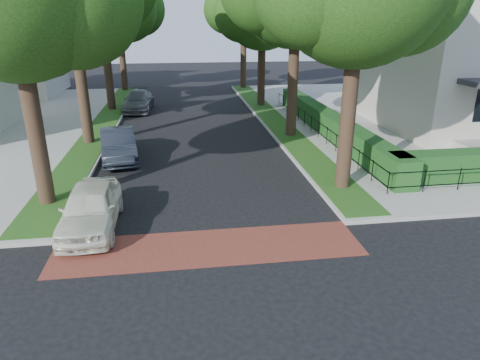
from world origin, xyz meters
name	(u,v)px	position (x,y,z in m)	size (l,w,h in m)	color
ground	(220,318)	(0.00, 0.00, 0.00)	(120.00, 120.00, 0.00)	black
sidewalk_ne	(472,114)	(19.50, 19.00, 0.07)	(30.00, 30.00, 0.15)	gray
crosswalk_far	(209,247)	(0.00, 3.20, 0.01)	(9.00, 2.20, 0.01)	maroon
grass_strip_ne	(273,119)	(5.40, 19.10, 0.16)	(1.60, 29.80, 0.02)	#194413
grass_strip_nw	(103,124)	(-5.40, 19.10, 0.16)	(1.60, 29.80, 0.02)	#194413
tree_right_far	(263,10)	(5.60, 24.22, 6.91)	(7.25, 6.23, 9.74)	black
tree_right_back	(244,7)	(5.60, 33.23, 7.27)	(7.50, 6.45, 10.20)	black
tree_left_far	(103,6)	(-5.40, 24.22, 7.12)	(7.00, 6.02, 9.86)	black
tree_left_back	(119,5)	(-5.40, 33.24, 7.41)	(7.75, 6.66, 10.44)	black
hedge_main_road	(329,123)	(7.70, 15.00, 0.75)	(1.00, 18.00, 1.20)	#1A4016
fence_main_road	(315,126)	(6.90, 15.00, 0.60)	(0.06, 18.00, 0.90)	black
parked_car_front	(91,208)	(-3.60, 5.00, 0.71)	(1.67, 4.16, 1.42)	silver
parked_car_middle	(118,145)	(-3.60, 12.19, 0.72)	(1.53, 4.39, 1.45)	#1E232D
parked_car_rear	(138,101)	(-3.60, 23.94, 0.70)	(1.96, 4.82, 1.40)	slate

